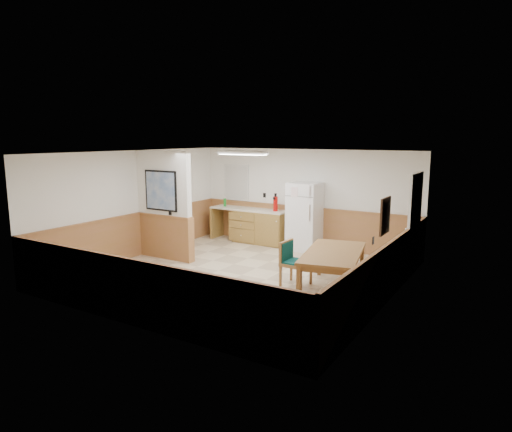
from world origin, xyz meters
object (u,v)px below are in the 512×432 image
Objects in this scene: fire_extinguisher at (275,203)px; soap_bottle at (225,202)px; dining_bench at (375,279)px; dining_chair at (292,259)px; refrigerator at (305,216)px; dining_table at (333,256)px.

fire_extinguisher is 1.59m from soap_bottle.
dining_bench is 1.88× the size of dining_chair.
refrigerator is 1.06× the size of dining_bench.
dining_bench is at bearing -27.03° from soap_bottle.
refrigerator reaches higher than dining_table.
fire_extinguisher is at bearing 0.88° from soap_bottle.
dining_table is 3.78m from fire_extinguisher.
refrigerator is 3.16m from dining_table.
soap_bottle is at bearing 135.97° from dining_table.
refrigerator is 2.45m from soap_bottle.
dining_bench is at bearing -8.30° from dining_table.
dining_chair is at bearing 170.17° from dining_table.
fire_extinguisher is at bearing 175.95° from refrigerator.
soap_bottle is (-2.45, 0.03, 0.17)m from refrigerator.
dining_chair is at bearing -70.43° from refrigerator.
fire_extinguisher is (-0.86, 0.05, 0.26)m from refrigerator.
refrigerator is 1.99× the size of dining_chair.
dining_bench is at bearing -51.80° from fire_extinguisher.
refrigerator is at bearing 111.71° from dining_chair.
soap_bottle is at bearing 146.01° from dining_bench.
refrigerator reaches higher than soap_bottle.
soap_bottle reaches higher than dining_chair.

